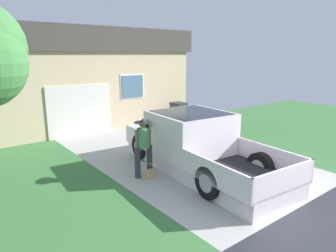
{
  "coord_description": "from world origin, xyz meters",
  "views": [
    {
      "loc": [
        -6.13,
        -3.04,
        3.31
      ],
      "look_at": [
        -1.04,
        3.5,
        1.34
      ],
      "focal_mm": 32.41,
      "sensor_mm": 36.0,
      "label": 1
    }
  ],
  "objects_px": {
    "handbag": "(149,173)",
    "house_with_garage": "(60,76)",
    "person_with_hat": "(143,144)",
    "wheeled_trash_bin": "(179,112)",
    "pickup_truck": "(192,144)"
  },
  "relations": [
    {
      "from": "wheeled_trash_bin",
      "to": "pickup_truck",
      "type": "bearing_deg",
      "value": -125.99
    },
    {
      "from": "handbag",
      "to": "house_with_garage",
      "type": "distance_m",
      "value": 8.9
    },
    {
      "from": "person_with_hat",
      "to": "wheeled_trash_bin",
      "type": "height_order",
      "value": "person_with_hat"
    },
    {
      "from": "person_with_hat",
      "to": "handbag",
      "type": "xyz_separation_m",
      "value": [
        0.04,
        -0.18,
        -0.79
      ]
    },
    {
      "from": "wheeled_trash_bin",
      "to": "person_with_hat",
      "type": "bearing_deg",
      "value": -138.08
    },
    {
      "from": "person_with_hat",
      "to": "wheeled_trash_bin",
      "type": "xyz_separation_m",
      "value": [
        5.01,
        4.5,
        -0.36
      ]
    },
    {
      "from": "person_with_hat",
      "to": "pickup_truck",
      "type": "bearing_deg",
      "value": -6.46
    },
    {
      "from": "pickup_truck",
      "to": "wheeled_trash_bin",
      "type": "xyz_separation_m",
      "value": [
        3.5,
        4.81,
        -0.18
      ]
    },
    {
      "from": "house_with_garage",
      "to": "wheeled_trash_bin",
      "type": "height_order",
      "value": "house_with_garage"
    },
    {
      "from": "handbag",
      "to": "wheeled_trash_bin",
      "type": "relative_size",
      "value": 0.41
    },
    {
      "from": "handbag",
      "to": "house_with_garage",
      "type": "height_order",
      "value": "house_with_garage"
    },
    {
      "from": "pickup_truck",
      "to": "person_with_hat",
      "type": "height_order",
      "value": "pickup_truck"
    },
    {
      "from": "person_with_hat",
      "to": "house_with_garage",
      "type": "height_order",
      "value": "house_with_garage"
    },
    {
      "from": "pickup_truck",
      "to": "handbag",
      "type": "distance_m",
      "value": 1.6
    },
    {
      "from": "pickup_truck",
      "to": "wheeled_trash_bin",
      "type": "distance_m",
      "value": 5.95
    }
  ]
}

